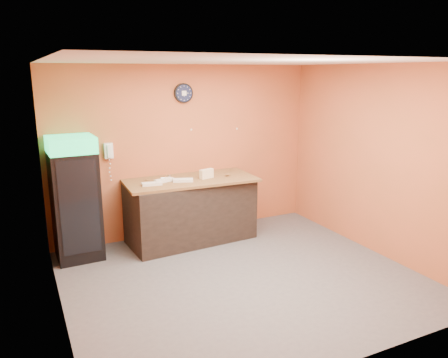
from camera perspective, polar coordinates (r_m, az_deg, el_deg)
floor at (r=5.99m, az=2.33°, el=-12.73°), size 4.50×4.50×0.00m
back_wall at (r=7.30m, az=-4.99°, el=3.68°), size 4.50×0.02×2.80m
left_wall at (r=4.90m, az=-21.43°, el=-2.28°), size 0.02×4.00×2.80m
right_wall at (r=6.85m, az=19.31°, el=2.28°), size 0.02×4.00×2.80m
ceiling at (r=5.36m, az=2.63°, el=15.11°), size 4.50×4.00×0.02m
beverage_cooler at (r=6.62m, az=-18.80°, el=-2.70°), size 0.65×0.66×1.81m
prep_counter at (r=7.08m, az=-4.35°, el=-4.17°), size 2.04×1.01×0.99m
wall_clock at (r=7.16m, az=-5.31°, el=11.11°), size 0.31×0.06×0.31m
wall_phone at (r=6.89m, az=-14.84°, el=3.58°), size 0.13×0.11×0.24m
butcher_paper at (r=6.94m, az=-4.43°, el=-0.12°), size 2.09×1.05×0.04m
sub_roll_stack at (r=6.93m, az=-2.30°, el=0.69°), size 0.25×0.14×0.15m
wrapped_sandwich_left at (r=6.60m, az=-9.40°, el=-0.63°), size 0.30×0.15×0.04m
wrapped_sandwich_mid at (r=6.75m, az=-5.38°, el=-0.16°), size 0.33×0.22×0.04m
wrapped_sandwich_right at (r=6.78m, az=-7.81°, el=-0.17°), size 0.33×0.21×0.04m
kitchen_tool at (r=7.01m, az=-7.13°, el=0.38°), size 0.06×0.06×0.06m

